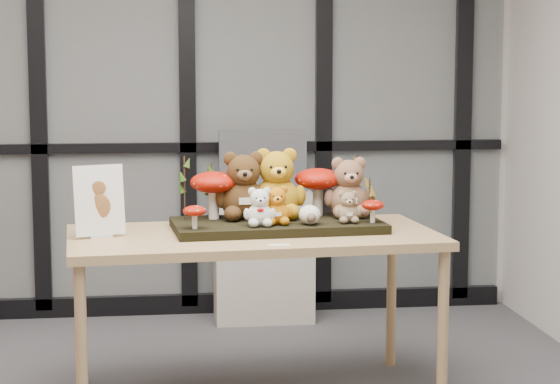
{
  "coord_description": "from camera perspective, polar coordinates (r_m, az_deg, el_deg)",
  "views": [
    {
      "loc": [
        0.25,
        -3.8,
        1.58
      ],
      "look_at": [
        0.81,
        0.75,
        0.99
      ],
      "focal_mm": 65.0,
      "sensor_mm": 36.0,
      "label": 1
    }
  ],
  "objects": [
    {
      "name": "room_shell",
      "position": [
        3.81,
        -10.92,
        8.76
      ],
      "size": [
        5.0,
        5.0,
        5.0
      ],
      "color": "beige",
      "rests_on": "floor"
    },
    {
      "name": "glass_partition",
      "position": [
        6.28,
        -9.37,
        5.79
      ],
      "size": [
        4.9,
        0.06,
        2.78
      ],
      "color": "#2D383F",
      "rests_on": "floor"
    },
    {
      "name": "display_table",
      "position": [
        4.69,
        -1.52,
        -3.09
      ],
      "size": [
        1.75,
        0.98,
        0.79
      ],
      "rotation": [
        0.0,
        0.0,
        0.08
      ],
      "color": "#A7825A",
      "rests_on": "floor"
    },
    {
      "name": "diorama_tray",
      "position": [
        4.76,
        -0.15,
        -1.89
      ],
      "size": [
        1.01,
        0.56,
        0.04
      ],
      "primitive_type": "cube",
      "rotation": [
        0.0,
        0.0,
        0.08
      ],
      "color": "black",
      "rests_on": "display_table"
    },
    {
      "name": "bear_pooh_yellow",
      "position": [
        4.84,
        -0.2,
        0.7
      ],
      "size": [
        0.3,
        0.28,
        0.37
      ],
      "primitive_type": null,
      "rotation": [
        0.0,
        0.0,
        0.08
      ],
      "color": "#B28213",
      "rests_on": "diorama_tray"
    },
    {
      "name": "bear_brown_medium",
      "position": [
        4.81,
        -2.08,
        0.57
      ],
      "size": [
        0.29,
        0.26,
        0.35
      ],
      "primitive_type": null,
      "rotation": [
        0.0,
        0.0,
        0.08
      ],
      "color": "#432A12",
      "rests_on": "diorama_tray"
    },
    {
      "name": "bear_tan_back",
      "position": [
        4.89,
        3.88,
        0.46
      ],
      "size": [
        0.26,
        0.24,
        0.32
      ],
      "primitive_type": null,
      "rotation": [
        0.0,
        0.0,
        0.08
      ],
      "color": "brown",
      "rests_on": "diorama_tray"
    },
    {
      "name": "bear_small_yellow",
      "position": [
        4.65,
        -0.2,
        -0.63
      ],
      "size": [
        0.16,
        0.15,
        0.2
      ],
      "primitive_type": null,
      "rotation": [
        0.0,
        0.0,
        0.08
      ],
      "color": "#C26B0C",
      "rests_on": "diorama_tray"
    },
    {
      "name": "bear_white_bow",
      "position": [
        4.6,
        -1.16,
        -0.72
      ],
      "size": [
        0.16,
        0.15,
        0.19
      ],
      "primitive_type": null,
      "rotation": [
        0.0,
        0.0,
        0.08
      ],
      "color": "white",
      "rests_on": "diorama_tray"
    },
    {
      "name": "bear_beige_small",
      "position": [
        4.71,
        3.84,
        -0.74
      ],
      "size": [
        0.13,
        0.12,
        0.16
      ],
      "primitive_type": null,
      "rotation": [
        0.0,
        0.0,
        0.08
      ],
      "color": "#856C4F",
      "rests_on": "diorama_tray"
    },
    {
      "name": "plush_cream_hedgehog",
      "position": [
        4.65,
        1.68,
        -1.23
      ],
      "size": [
        0.08,
        0.07,
        0.1
      ],
      "primitive_type": null,
      "rotation": [
        0.0,
        0.0,
        0.08
      ],
      "color": "white",
      "rests_on": "diorama_tray"
    },
    {
      "name": "mushroom_back_left",
      "position": [
        4.82,
        -3.75,
        -0.05
      ],
      "size": [
        0.22,
        0.22,
        0.25
      ],
      "primitive_type": null,
      "color": "#951004",
      "rests_on": "diorama_tray"
    },
    {
      "name": "mushroom_back_right",
      "position": [
        4.92,
        2.14,
        0.15
      ],
      "size": [
        0.23,
        0.23,
        0.25
      ],
      "primitive_type": null,
      "color": "#951004",
      "rests_on": "diorama_tray"
    },
    {
      "name": "mushroom_front_left",
      "position": [
        4.54,
        -4.83,
        -1.35
      ],
      "size": [
        0.1,
        0.1,
        0.12
      ],
      "primitive_type": null,
      "color": "#951004",
      "rests_on": "diorama_tray"
    },
    {
      "name": "mushroom_front_right",
      "position": [
        4.72,
        5.24,
        -1.02
      ],
      "size": [
        0.11,
        0.11,
        0.12
      ],
      "primitive_type": null,
      "color": "#951004",
      "rests_on": "diorama_tray"
    },
    {
      "name": "sprig_green_far_left",
      "position": [
        4.8,
        -5.39,
        0.22
      ],
      "size": [
        0.05,
        0.05,
        0.3
      ],
      "primitive_type": null,
      "color": "#14350C",
      "rests_on": "diorama_tray"
    },
    {
      "name": "sprig_green_mid_left",
      "position": [
        4.87,
        -3.87,
        0.12
      ],
      "size": [
        0.05,
        0.05,
        0.26
      ],
      "primitive_type": null,
      "color": "#14350C",
      "rests_on": "diorama_tray"
    },
    {
      "name": "sprig_dry_far_right",
      "position": [
        4.94,
        4.39,
        0.39
      ],
      "size": [
        0.05,
        0.05,
        0.29
      ],
      "primitive_type": null,
      "color": "brown",
      "rests_on": "diorama_tray"
    },
    {
      "name": "sprig_dry_mid_right",
      "position": [
        4.83,
        5.05,
        -0.36
      ],
      "size": [
        0.05,
        0.05,
        0.2
      ],
      "primitive_type": null,
      "color": "brown",
      "rests_on": "diorama_tray"
    },
    {
      "name": "sprig_green_centre",
      "position": [
        4.91,
        -1.72,
        -0.16
      ],
      "size": [
        0.05,
        0.05,
        0.2
      ],
      "primitive_type": null,
      "color": "#14350C",
      "rests_on": "diorama_tray"
    },
    {
      "name": "sign_holder",
      "position": [
        4.61,
        -10.14,
        -0.64
      ],
      "size": [
        0.23,
        0.12,
        0.33
      ],
      "rotation": [
        0.0,
        0.0,
        0.36
      ],
      "color": "silver",
      "rests_on": "display_table"
    },
    {
      "name": "label_card",
      "position": [
        4.37,
        -0.05,
        -3.0
      ],
      "size": [
        0.09,
        0.03,
        0.0
      ],
      "primitive_type": "cube",
      "color": "white",
      "rests_on": "display_table"
    },
    {
      "name": "cabinet",
      "position": [
        6.21,
        -0.95,
        -3.62
      ],
      "size": [
        0.59,
        0.35,
        0.79
      ],
      "primitive_type": "cube",
      "color": "#AEA79B",
      "rests_on": "floor"
    },
    {
      "name": "monitor",
      "position": [
        6.14,
        -0.98,
        1.76
      ],
      "size": [
        0.53,
        0.06,
        0.38
      ],
      "color": "#4F5257",
      "rests_on": "cabinet"
    }
  ]
}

